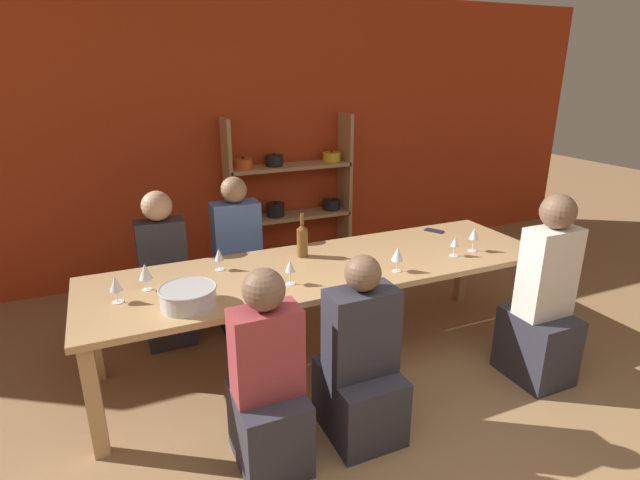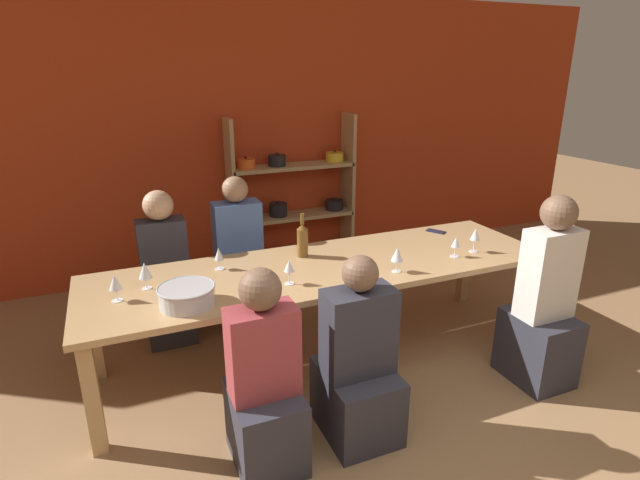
{
  "view_description": "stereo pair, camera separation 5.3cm",
  "coord_description": "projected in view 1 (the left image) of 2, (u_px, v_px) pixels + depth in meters",
  "views": [
    {
      "loc": [
        -1.15,
        -1.06,
        2.01
      ],
      "look_at": [
        0.17,
        1.92,
        0.88
      ],
      "focal_mm": 28.0,
      "sensor_mm": 36.0,
      "label": 1
    },
    {
      "loc": [
        -1.1,
        -1.08,
        2.01
      ],
      "look_at": [
        0.17,
        1.92,
        0.88
      ],
      "focal_mm": 28.0,
      "sensor_mm": 36.0,
      "label": 2
    }
  ],
  "objects": [
    {
      "name": "person_far_a",
      "position": [
        165.0,
        285.0,
        3.78
      ],
      "size": [
        0.35,
        0.43,
        1.17
      ],
      "rotation": [
        0.0,
        0.0,
        3.14
      ],
      "color": "#2D2D38",
      "rests_on": "ground_plane"
    },
    {
      "name": "mixing_bowl",
      "position": [
        188.0,
        296.0,
        2.81
      ],
      "size": [
        0.33,
        0.33,
        0.12
      ],
      "color": "#B7BABC",
      "rests_on": "dining_table"
    },
    {
      "name": "wine_glass_empty_c",
      "position": [
        219.0,
        255.0,
        3.3
      ],
      "size": [
        0.06,
        0.06,
        0.15
      ],
      "color": "white",
      "rests_on": "dining_table"
    },
    {
      "name": "wall_back_red",
      "position": [
        225.0,
        138.0,
        4.88
      ],
      "size": [
        8.8,
        0.06,
        2.7
      ],
      "color": "#B23819",
      "rests_on": "ground_plane"
    },
    {
      "name": "wine_glass_empty_a",
      "position": [
        290.0,
        267.0,
        3.08
      ],
      "size": [
        0.07,
        0.07,
        0.16
      ],
      "color": "white",
      "rests_on": "dining_table"
    },
    {
      "name": "person_near_c",
      "position": [
        542.0,
        312.0,
        3.28
      ],
      "size": [
        0.35,
        0.44,
        1.28
      ],
      "color": "#2D2D38",
      "rests_on": "ground_plane"
    },
    {
      "name": "person_far_b",
      "position": [
        238.0,
        270.0,
        4.04
      ],
      "size": [
        0.37,
        0.46,
        1.22
      ],
      "rotation": [
        0.0,
        0.0,
        3.14
      ],
      "color": "#2D2D38",
      "rests_on": "ground_plane"
    },
    {
      "name": "shelf_unit",
      "position": [
        288.0,
        213.0,
        5.18
      ],
      "size": [
        1.3,
        0.3,
        1.56
      ],
      "color": "tan",
      "rests_on": "ground_plane"
    },
    {
      "name": "wine_glass_red_a",
      "position": [
        116.0,
        285.0,
        2.84
      ],
      "size": [
        0.07,
        0.07,
        0.16
      ],
      "color": "white",
      "rests_on": "dining_table"
    },
    {
      "name": "wine_glass_white_a",
      "position": [
        474.0,
        234.0,
        3.64
      ],
      "size": [
        0.07,
        0.07,
        0.18
      ],
      "color": "white",
      "rests_on": "dining_table"
    },
    {
      "name": "dining_table",
      "position": [
        326.0,
        274.0,
        3.44
      ],
      "size": [
        3.2,
        0.93,
        0.73
      ],
      "color": "tan",
      "rests_on": "ground_plane"
    },
    {
      "name": "wine_glass_empty_b",
      "position": [
        455.0,
        242.0,
        3.55
      ],
      "size": [
        0.07,
        0.07,
        0.15
      ],
      "color": "white",
      "rests_on": "dining_table"
    },
    {
      "name": "wine_glass_red_b",
      "position": [
        145.0,
        272.0,
        3.0
      ],
      "size": [
        0.08,
        0.08,
        0.17
      ],
      "color": "white",
      "rests_on": "dining_table"
    },
    {
      "name": "person_near_b",
      "position": [
        268.0,
        394.0,
        2.56
      ],
      "size": [
        0.35,
        0.43,
        1.12
      ],
      "color": "#2D2D38",
      "rests_on": "ground_plane"
    },
    {
      "name": "wine_bottle_green",
      "position": [
        302.0,
        240.0,
        3.53
      ],
      "size": [
        0.08,
        0.08,
        0.32
      ],
      "color": "brown",
      "rests_on": "dining_table"
    },
    {
      "name": "cell_phone",
      "position": [
        434.0,
        231.0,
        4.11
      ],
      "size": [
        0.14,
        0.16,
        0.01
      ],
      "color": "#1E2338",
      "rests_on": "dining_table"
    },
    {
      "name": "person_near_a",
      "position": [
        360.0,
        371.0,
        2.79
      ],
      "size": [
        0.39,
        0.48,
        1.09
      ],
      "color": "#2D2D38",
      "rests_on": "ground_plane"
    },
    {
      "name": "wine_glass_white_b",
      "position": [
        398.0,
        255.0,
        3.27
      ],
      "size": [
        0.08,
        0.08,
        0.17
      ],
      "color": "white",
      "rests_on": "dining_table"
    }
  ]
}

